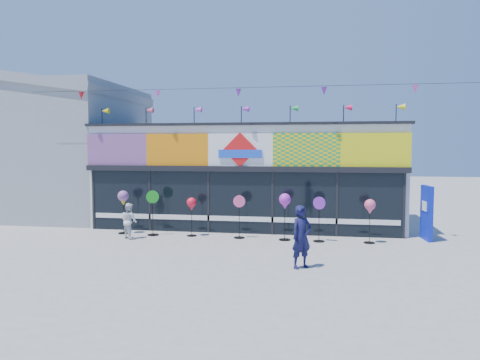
% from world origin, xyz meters
% --- Properties ---
extents(ground, '(80.00, 80.00, 0.00)m').
position_xyz_m(ground, '(0.00, 0.00, 0.00)').
color(ground, gray).
rests_on(ground, ground).
extents(kite_shop, '(16.00, 5.70, 5.31)m').
position_xyz_m(kite_shop, '(0.00, 5.94, 2.05)').
color(kite_shop, white).
rests_on(kite_shop, ground).
extents(neighbour_building, '(8.18, 7.20, 6.87)m').
position_xyz_m(neighbour_building, '(-10.00, 7.00, 3.20)').
color(neighbour_building, gray).
rests_on(neighbour_building, ground).
extents(blue_sign, '(0.24, 0.95, 1.88)m').
position_xyz_m(blue_sign, '(6.53, 3.27, 0.94)').
color(blue_sign, '#0C1EB9').
rests_on(blue_sign, ground).
extents(spinner_0, '(0.41, 0.41, 1.60)m').
position_xyz_m(spinner_0, '(-4.25, 2.67, 1.28)').
color(spinner_0, black).
rests_on(spinner_0, ground).
extents(spinner_1, '(0.45, 0.42, 1.63)m').
position_xyz_m(spinner_1, '(-3.06, 2.51, 0.86)').
color(spinner_1, black).
rests_on(spinner_1, ground).
extents(spinner_2, '(0.35, 0.35, 1.39)m').
position_xyz_m(spinner_2, '(-1.63, 2.61, 1.12)').
color(spinner_2, black).
rests_on(spinner_2, ground).
extents(spinner_3, '(0.42, 0.39, 1.51)m').
position_xyz_m(spinner_3, '(0.12, 2.52, 0.80)').
color(spinner_3, black).
rests_on(spinner_3, ground).
extents(spinner_4, '(0.41, 0.41, 1.62)m').
position_xyz_m(spinner_4, '(1.72, 2.42, 1.30)').
color(spinner_4, black).
rests_on(spinner_4, ground).
extents(spinner_5, '(0.42, 0.39, 1.53)m').
position_xyz_m(spinner_5, '(2.88, 2.35, 0.81)').
color(spinner_5, black).
rests_on(spinner_5, ground).
extents(spinner_6, '(0.37, 0.37, 1.47)m').
position_xyz_m(spinner_6, '(4.54, 2.38, 1.18)').
color(spinner_6, black).
rests_on(spinner_6, ground).
extents(adult_man, '(0.72, 0.70, 1.66)m').
position_xyz_m(adult_man, '(2.42, -1.25, 0.83)').
color(adult_man, '#12123A').
rests_on(adult_man, ground).
extents(child, '(0.70, 0.63, 1.25)m').
position_xyz_m(child, '(-3.67, 1.81, 0.62)').
color(child, silver).
rests_on(child, ground).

